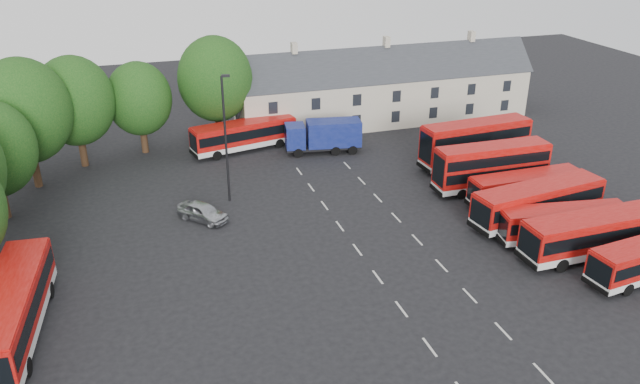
{
  "coord_description": "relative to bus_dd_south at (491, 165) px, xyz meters",
  "views": [
    {
      "loc": [
        -15.22,
        -36.19,
        23.86
      ],
      "look_at": [
        -0.97,
        8.27,
        2.2
      ],
      "focal_mm": 35.0,
      "sensor_mm": 36.0,
      "label": 1
    }
  ],
  "objects": [
    {
      "name": "bus_dd_south",
      "position": [
        0.0,
        0.0,
        0.0
      ],
      "size": [
        10.61,
        2.67,
        4.33
      ],
      "rotation": [
        0.0,
        0.0,
        -0.02
      ],
      "color": "silver",
      "rests_on": "ground"
    },
    {
      "name": "lane_markings",
      "position": [
        -12.88,
        -6.59,
        -2.46
      ],
      "size": [
        5.15,
        33.8,
        0.01
      ],
      "color": "beige",
      "rests_on": "ground"
    },
    {
      "name": "bus_row_c",
      "position": [
        0.15,
        -10.1,
        -0.76
      ],
      "size": [
        10.26,
        3.87,
        2.83
      ],
      "rotation": [
        0.0,
        0.0,
        -0.16
      ],
      "color": "silver",
      "rests_on": "ground"
    },
    {
      "name": "bus_north",
      "position": [
        -19.32,
        16.71,
        -0.58
      ],
      "size": [
        11.41,
        4.81,
        3.15
      ],
      "rotation": [
        0.0,
        0.0,
        0.21
      ],
      "color": "silver",
      "rests_on": "ground"
    },
    {
      "name": "silver_car",
      "position": [
        -25.81,
        1.89,
        -1.69
      ],
      "size": [
        4.37,
        4.6,
        1.54
      ],
      "primitive_type": "imported",
      "rotation": [
        0.0,
        0.0,
        0.73
      ],
      "color": "#AEB2B7",
      "rests_on": "ground"
    },
    {
      "name": "ground",
      "position": [
        -15.38,
        -8.59,
        -2.47
      ],
      "size": [
        140.0,
        140.0,
        0.0
      ],
      "primitive_type": "plane",
      "color": "black",
      "rests_on": "ground"
    },
    {
      "name": "bus_row_b",
      "position": [
        1.03,
        -12.68,
        -0.48
      ],
      "size": [
        11.73,
        2.84,
        3.31
      ],
      "rotation": [
        0.0,
        0.0,
        0.01
      ],
      "color": "silver",
      "rests_on": "ground"
    },
    {
      "name": "bus_row_d",
      "position": [
        0.18,
        -6.81,
        -0.48
      ],
      "size": [
        11.95,
        4.12,
        3.31
      ],
      "rotation": [
        0.0,
        0.0,
        0.13
      ],
      "color": "silver",
      "rests_on": "ground"
    },
    {
      "name": "terrace_houses",
      "position": [
        -1.38,
        21.41,
        1.39
      ],
      "size": [
        35.7,
        7.13,
        10.06
      ],
      "color": "beige",
      "rests_on": "ground"
    },
    {
      "name": "box_truck",
      "position": [
        -11.42,
        13.63,
        -0.54
      ],
      "size": [
        8.12,
        3.7,
        3.42
      ],
      "rotation": [
        0.0,
        0.0,
        -0.17
      ],
      "color": "black",
      "rests_on": "ground"
    },
    {
      "name": "lamppost",
      "position": [
        -23.03,
        4.91,
        3.56
      ],
      "size": [
        0.78,
        0.37,
        11.29
      ],
      "rotation": [
        0.0,
        0.0,
        -0.13
      ],
      "color": "black",
      "rests_on": "ground"
    },
    {
      "name": "treeline",
      "position": [
        -36.12,
        10.78,
        4.22
      ],
      "size": [
        29.92,
        32.59,
        12.01
      ],
      "color": "black",
      "rests_on": "ground"
    },
    {
      "name": "bus_row_e",
      "position": [
        1.22,
        -3.67,
        -0.74
      ],
      "size": [
        10.2,
        2.39,
        2.88
      ],
      "rotation": [
        0.0,
        0.0,
        -0.0
      ],
      "color": "silver",
      "rests_on": "ground"
    },
    {
      "name": "bus_dd_north",
      "position": [
        1.56,
        5.48,
        0.15
      ],
      "size": [
        11.34,
        3.27,
        4.59
      ],
      "rotation": [
        0.0,
        0.0,
        0.06
      ],
      "color": "silver",
      "rests_on": "ground"
    },
    {
      "name": "bus_west",
      "position": [
        -38.66,
        -9.96,
        -0.4
      ],
      "size": [
        3.84,
        12.35,
        3.44
      ],
      "rotation": [
        0.0,
        0.0,
        1.48
      ],
      "color": "silver",
      "rests_on": "ground"
    }
  ]
}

